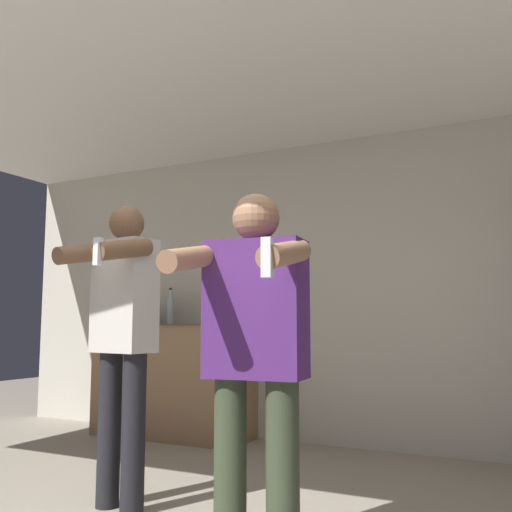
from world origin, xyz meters
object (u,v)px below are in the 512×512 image
(bottle_tall_gin, at_px, (236,315))
(bottle_clear_vodka, at_px, (155,313))
(person_woman_foreground, at_px, (255,347))
(person_man_side, at_px, (122,327))
(bottle_amber_bourbon, at_px, (170,310))

(bottle_tall_gin, xyz_separation_m, bottle_clear_vodka, (-0.85, 0.00, 0.02))
(bottle_clear_vodka, xyz_separation_m, person_woman_foreground, (2.14, -2.19, -0.19))
(bottle_clear_vodka, bearing_deg, person_man_side, -58.18)
(bottle_clear_vodka, relative_size, bottle_amber_bourbon, 0.79)
(bottle_tall_gin, bearing_deg, bottle_amber_bourbon, 180.00)
(bottle_clear_vodka, xyz_separation_m, bottle_amber_bourbon, (0.16, -0.00, 0.03))
(bottle_amber_bourbon, bearing_deg, bottle_tall_gin, 0.00)
(bottle_clear_vodka, height_order, person_woman_foreground, person_woman_foreground)
(bottle_tall_gin, height_order, person_man_side, person_man_side)
(person_man_side, bearing_deg, person_woman_foreground, -20.11)
(bottle_amber_bourbon, relative_size, person_man_side, 0.20)
(bottle_amber_bourbon, distance_m, person_woman_foreground, 2.96)
(person_woman_foreground, bearing_deg, bottle_clear_vodka, 134.33)
(bottle_tall_gin, height_order, bottle_amber_bourbon, bottle_amber_bourbon)
(bottle_clear_vodka, relative_size, person_man_side, 0.16)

